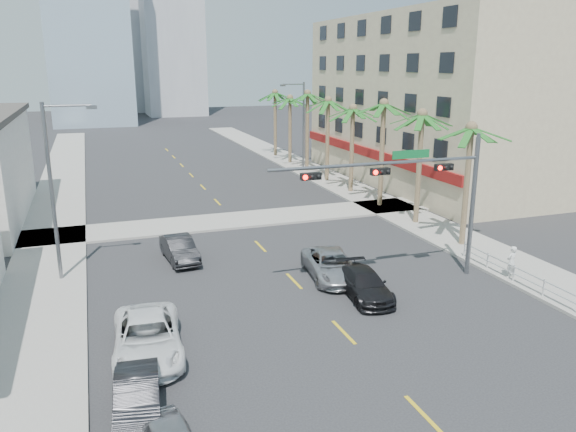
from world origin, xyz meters
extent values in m
plane|color=#262628|center=(0.00, 0.00, 0.00)|extent=(260.00, 260.00, 0.00)
cube|color=gray|center=(12.00, 20.00, 0.07)|extent=(4.00, 120.00, 0.15)
cube|color=gray|center=(-12.00, 20.00, 0.07)|extent=(4.00, 120.00, 0.15)
cube|color=gray|center=(0.00, 22.00, 0.07)|extent=(80.00, 4.00, 0.15)
cube|color=tan|center=(22.00, 30.00, 7.50)|extent=(15.00, 28.00, 15.00)
cube|color=maroon|center=(14.40, 30.00, 3.00)|extent=(0.30, 28.00, 0.80)
cube|color=#ADADB2|center=(-3.00, 125.00, 21.00)|extent=(16.00, 16.00, 42.00)
cylinder|color=slate|center=(9.00, 8.00, 3.60)|extent=(0.24, 0.24, 7.20)
cylinder|color=slate|center=(3.50, 8.00, 6.20)|extent=(11.00, 0.16, 0.16)
cube|color=#0C662D|center=(5.20, 8.00, 6.55)|extent=(2.00, 0.05, 0.40)
cube|color=black|center=(7.00, 7.85, 5.85)|extent=(0.95, 0.28, 0.32)
sphere|color=#FF0C05|center=(6.68, 7.69, 5.85)|extent=(0.22, 0.22, 0.22)
cube|color=black|center=(3.50, 7.85, 5.85)|extent=(0.95, 0.28, 0.32)
sphere|color=#FF0C05|center=(3.18, 7.69, 5.85)|extent=(0.22, 0.22, 0.22)
cube|color=black|center=(0.00, 7.85, 5.85)|extent=(0.95, 0.28, 0.32)
sphere|color=#FF0C05|center=(-0.32, 7.69, 5.85)|extent=(0.22, 0.22, 0.22)
cylinder|color=brown|center=(11.60, 12.00, 3.60)|extent=(0.36, 0.36, 7.20)
cylinder|color=brown|center=(11.60, 17.20, 3.78)|extent=(0.36, 0.36, 7.56)
cylinder|color=brown|center=(11.60, 22.40, 3.96)|extent=(0.36, 0.36, 7.92)
cylinder|color=brown|center=(11.60, 27.60, 3.60)|extent=(0.36, 0.36, 7.20)
cylinder|color=brown|center=(11.60, 32.80, 3.78)|extent=(0.36, 0.36, 7.56)
cylinder|color=brown|center=(11.60, 38.00, 3.96)|extent=(0.36, 0.36, 7.92)
cylinder|color=brown|center=(11.60, 43.20, 3.60)|extent=(0.36, 0.36, 7.20)
cylinder|color=brown|center=(11.60, 48.40, 3.78)|extent=(0.36, 0.36, 7.56)
cylinder|color=slate|center=(-11.20, 14.00, 4.50)|extent=(0.20, 0.20, 9.00)
cylinder|color=slate|center=(-10.10, 14.00, 8.80)|extent=(2.20, 0.12, 0.12)
cube|color=slate|center=(-9.00, 14.00, 8.70)|extent=(0.50, 0.25, 0.18)
cylinder|color=slate|center=(11.20, 38.00, 4.50)|extent=(0.20, 0.20, 9.00)
cylinder|color=slate|center=(10.10, 38.00, 8.80)|extent=(2.20, 0.12, 0.12)
cube|color=slate|center=(9.00, 38.00, 8.70)|extent=(0.50, 0.25, 0.18)
cylinder|color=silver|center=(10.30, 6.00, 0.55)|extent=(0.08, 8.00, 0.08)
cylinder|color=silver|center=(10.30, 6.00, 0.90)|extent=(0.08, 8.00, 0.08)
cylinder|color=silver|center=(10.30, 4.00, 0.50)|extent=(0.08, 0.08, 1.00)
cylinder|color=silver|center=(10.30, 6.00, 0.50)|extent=(0.08, 0.08, 1.00)
cylinder|color=silver|center=(10.30, 8.00, 0.50)|extent=(0.08, 0.08, 1.00)
cylinder|color=silver|center=(10.30, 10.00, 0.50)|extent=(0.08, 0.08, 1.00)
imported|color=black|center=(-8.51, 0.94, 0.65)|extent=(1.73, 4.06, 1.30)
imported|color=white|center=(-7.80, 4.75, 0.75)|extent=(2.89, 5.58, 1.50)
imported|color=black|center=(-5.00, 15.08, 0.68)|extent=(1.81, 4.26, 1.37)
imported|color=#AEAEB3|center=(1.99, 9.82, 0.69)|extent=(2.92, 5.24, 1.39)
imported|color=black|center=(2.47, 7.02, 0.64)|extent=(2.27, 4.59, 1.28)
imported|color=silver|center=(10.49, 6.46, 0.99)|extent=(0.69, 0.54, 1.67)
camera|label=1|loc=(-9.19, -15.14, 10.71)|focal=35.00mm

